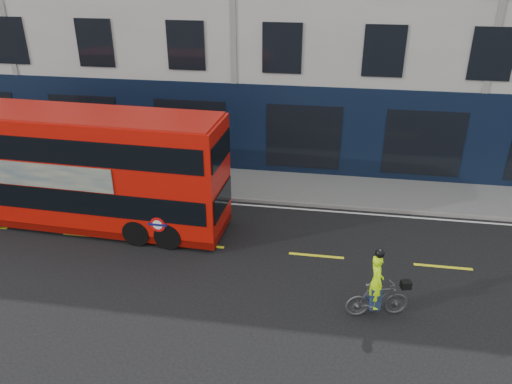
# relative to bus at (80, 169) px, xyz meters

# --- Properties ---
(ground) EXTENTS (120.00, 120.00, 0.00)m
(ground) POSITION_rel_bus_xyz_m (4.39, -2.40, -2.15)
(ground) COLOR black
(ground) RESTS_ON ground
(pavement) EXTENTS (60.00, 3.00, 0.12)m
(pavement) POSITION_rel_bus_xyz_m (4.39, 4.10, -2.09)
(pavement) COLOR slate
(pavement) RESTS_ON ground
(kerb) EXTENTS (60.00, 0.12, 0.13)m
(kerb) POSITION_rel_bus_xyz_m (4.39, 2.60, -2.08)
(kerb) COLOR slate
(kerb) RESTS_ON ground
(road_edge_line) EXTENTS (58.00, 0.10, 0.01)m
(road_edge_line) POSITION_rel_bus_xyz_m (4.39, 2.30, -2.14)
(road_edge_line) COLOR silver
(road_edge_line) RESTS_ON ground
(lane_dashes) EXTENTS (58.00, 0.12, 0.01)m
(lane_dashes) POSITION_rel_bus_xyz_m (4.39, -0.90, -2.14)
(lane_dashes) COLOR yellow
(lane_dashes) RESTS_ON ground
(bus) EXTENTS (10.49, 2.81, 4.19)m
(bus) POSITION_rel_bus_xyz_m (0.00, 0.00, 0.00)
(bus) COLOR red
(bus) RESTS_ON ground
(cyclist) EXTENTS (1.81, 0.89, 2.11)m
(cyclist) POSITION_rel_bus_xyz_m (10.13, -3.60, -1.44)
(cyclist) COLOR #4A4C4F
(cyclist) RESTS_ON ground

